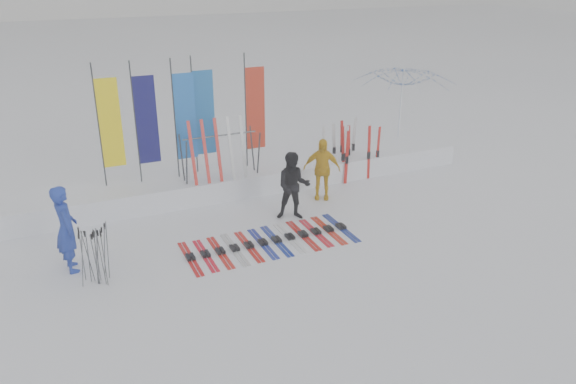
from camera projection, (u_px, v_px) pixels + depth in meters
name	position (u px, v px, depth m)	size (l,w,h in m)	color
ground	(310.00, 261.00, 12.23)	(120.00, 120.00, 0.00)	white
snow_bank	(239.00, 179.00, 15.99)	(14.00, 1.60, 0.60)	white
person_blue	(66.00, 229.00, 11.57)	(0.69, 0.45, 1.90)	#1B339F
person_black	(293.00, 186.00, 13.96)	(0.85, 0.66, 1.75)	black
person_yellow	(322.00, 169.00, 15.17)	(1.00, 0.42, 1.70)	gold
tent_canopy	(402.00, 110.00, 18.55)	(3.25, 3.31, 2.98)	white
ski_row	(270.00, 241.00, 13.03)	(3.95, 1.68, 0.07)	red
pole_cluster	(95.00, 256.00, 11.21)	(0.63, 0.43, 1.25)	#595B60
feather_flags	(181.00, 117.00, 14.86)	(4.50, 0.22, 3.20)	#383A3F
ski_rack	(220.00, 150.00, 15.01)	(2.04, 0.80, 1.23)	#383A3F
upright_skis	(348.00, 151.00, 16.79)	(1.66, 1.00, 1.68)	red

